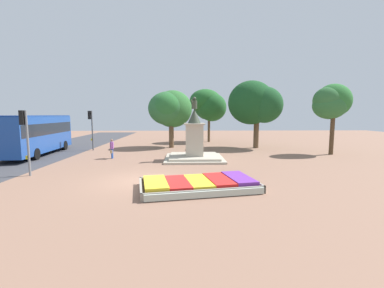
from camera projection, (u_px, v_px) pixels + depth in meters
The scene contains 11 objects.
ground_plane at pixel (141, 181), 13.36m from camera, with size 84.59×84.59×0.00m, color #8C6651.
flower_planter at pixel (199, 184), 11.88m from camera, with size 5.80×3.78×0.48m.
statue_monument at pixel (194, 145), 19.71m from camera, with size 4.42×4.42×4.77m.
traffic_light_mid_block at pixel (25, 131), 14.20m from camera, with size 0.41×0.30×3.66m.
traffic_light_far_corner at pixel (91, 123), 24.51m from camera, with size 0.41×0.29×3.80m.
city_bus at pixel (36, 132), 21.73m from camera, with size 3.10×9.54×3.37m.
pedestrian_with_handbag at pixel (112, 148), 20.11m from camera, with size 0.25×0.73×1.53m.
park_tree_far_left at pixel (331, 102), 22.06m from camera, with size 3.32×2.71×6.07m.
park_tree_behind_statue at pixel (170, 109), 26.72m from camera, with size 4.57×4.26×5.96m.
park_tree_far_right at pixel (209, 105), 32.03m from camera, with size 4.54×4.46×6.59m.
park_tree_street_side at pixel (255, 104), 26.02m from camera, with size 5.29×4.69×6.88m.
Camera 1 is at (2.31, -13.13, 3.43)m, focal length 24.00 mm.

